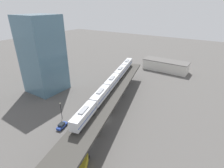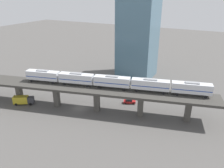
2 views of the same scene
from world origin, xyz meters
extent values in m
plane|color=#514F4C|center=(0.00, 0.00, 0.00)|extent=(400.00, 400.00, 0.00)
cube|color=#393733|center=(0.00, 0.00, 8.04)|extent=(31.04, 91.19, 0.80)
cube|color=#47443F|center=(5.85, -22.76, 3.82)|extent=(2.19, 2.19, 7.64)
cube|color=#47443F|center=(2.12, -8.23, 3.82)|extent=(2.19, 2.19, 7.64)
cube|color=#47443F|center=(-1.62, 6.30, 3.82)|extent=(2.19, 2.19, 7.64)
cube|color=#47443F|center=(-5.35, 20.82, 3.82)|extent=(2.19, 2.19, 7.64)
cube|color=#47443F|center=(-9.09, 35.35, 3.82)|extent=(2.19, 2.19, 7.64)
cube|color=silver|center=(2.05, -13.58, 10.98)|extent=(5.70, 12.32, 3.10)
cube|color=navy|center=(2.05, -13.58, 10.68)|extent=(5.68, 12.10, 0.24)
cube|color=gray|center=(2.05, -13.58, 12.71)|extent=(2.40, 4.42, 0.36)
cylinder|color=black|center=(1.94, -17.94, 8.86)|extent=(0.42, 0.87, 0.84)
cylinder|color=black|center=(4.24, -17.35, 8.86)|extent=(0.42, 0.87, 0.84)
cylinder|color=black|center=(-0.15, -9.81, 8.86)|extent=(0.42, 0.87, 0.84)
cylinder|color=black|center=(2.15, -9.21, 8.86)|extent=(0.42, 0.87, 0.84)
cube|color=silver|center=(-1.09, -1.38, 10.98)|extent=(5.70, 12.32, 3.10)
cube|color=navy|center=(-1.09, -1.38, 10.68)|extent=(5.68, 12.10, 0.24)
cube|color=gray|center=(-1.09, -1.38, 12.71)|extent=(2.40, 4.42, 0.36)
cylinder|color=black|center=(-1.20, -5.74, 8.86)|extent=(0.42, 0.87, 0.84)
cylinder|color=black|center=(1.11, -5.15, 8.86)|extent=(0.42, 0.87, 0.84)
cylinder|color=black|center=(-3.29, 2.40, 8.86)|extent=(0.42, 0.87, 0.84)
cylinder|color=black|center=(-0.99, 2.99, 8.86)|extent=(0.42, 0.87, 0.84)
cube|color=silver|center=(-4.23, 10.83, 10.98)|extent=(5.70, 12.32, 3.10)
cube|color=navy|center=(-4.23, 10.83, 10.68)|extent=(5.68, 12.10, 0.24)
cube|color=gray|center=(-4.23, 10.83, 12.71)|extent=(2.40, 4.42, 0.36)
cylinder|color=black|center=(-4.34, 6.46, 8.86)|extent=(0.42, 0.87, 0.84)
cylinder|color=black|center=(-2.03, 7.06, 8.86)|extent=(0.42, 0.87, 0.84)
cylinder|color=black|center=(-6.43, 14.60, 8.86)|extent=(0.42, 0.87, 0.84)
cylinder|color=black|center=(-4.12, 15.19, 8.86)|extent=(0.42, 0.87, 0.84)
cube|color=silver|center=(-7.37, 23.03, 10.98)|extent=(5.70, 12.32, 3.10)
cube|color=navy|center=(-7.37, 23.03, 10.68)|extent=(5.68, 12.10, 0.24)
cube|color=gray|center=(-7.37, 23.03, 12.71)|extent=(2.40, 4.42, 0.36)
cylinder|color=black|center=(-7.47, 18.67, 8.86)|extent=(0.42, 0.87, 0.84)
cylinder|color=black|center=(-5.17, 19.26, 8.86)|extent=(0.42, 0.87, 0.84)
cylinder|color=black|center=(-9.57, 26.80, 8.86)|extent=(0.42, 0.87, 0.84)
cylinder|color=black|center=(-7.26, 27.39, 8.86)|extent=(0.42, 0.87, 0.84)
cube|color=silver|center=(-10.50, 35.23, 10.98)|extent=(5.70, 12.32, 3.10)
cube|color=navy|center=(-10.50, 35.23, 10.68)|extent=(5.68, 12.10, 0.24)
cube|color=gray|center=(-10.50, 35.23, 12.71)|extent=(2.40, 4.42, 0.36)
cylinder|color=black|center=(-10.61, 30.87, 8.86)|extent=(0.42, 0.87, 0.84)
cylinder|color=black|center=(-8.31, 31.46, 8.86)|extent=(0.42, 0.87, 0.84)
cylinder|color=black|center=(-12.70, 39.00, 8.86)|extent=(0.42, 0.87, 0.84)
cylinder|color=black|center=(-10.40, 39.60, 8.86)|extent=(0.42, 0.87, 0.84)
cube|color=#AD1E1E|center=(-11.62, 14.34, 0.73)|extent=(3.36, 4.75, 0.80)
cube|color=#1E2328|center=(-11.56, 14.20, 1.51)|extent=(2.36, 2.66, 0.76)
cylinder|color=black|center=(-11.85, 12.69, 0.33)|extent=(0.48, 0.70, 0.66)
cylinder|color=black|center=(-10.28, 13.35, 0.33)|extent=(0.48, 0.70, 0.66)
cylinder|color=black|center=(-12.96, 15.33, 0.33)|extent=(0.48, 0.70, 0.66)
cylinder|color=black|center=(-11.38, 15.99, 0.33)|extent=(0.48, 0.70, 0.66)
cube|color=#233D93|center=(-10.49, -11.89, 0.73)|extent=(2.60, 4.66, 0.80)
cube|color=#1E2328|center=(-10.46, -12.04, 1.51)|extent=(2.03, 2.47, 0.76)
cylinder|color=black|center=(-11.06, -13.45, 0.33)|extent=(0.36, 0.69, 0.66)
cylinder|color=black|center=(-9.38, -13.13, 0.33)|extent=(0.36, 0.69, 0.66)
cylinder|color=black|center=(-11.60, -10.65, 0.33)|extent=(0.36, 0.69, 0.66)
cylinder|color=black|center=(-9.92, -10.32, 0.33)|extent=(0.36, 0.69, 0.66)
cube|color=#333338|center=(5.37, -17.81, 1.65)|extent=(2.91, 2.84, 2.30)
cube|color=gold|center=(7.20, -20.91, 1.85)|extent=(4.62, 5.65, 2.70)
cylinder|color=black|center=(6.23, -17.30, 0.50)|extent=(0.81, 1.04, 1.00)
cylinder|color=black|center=(4.52, -18.31, 0.50)|extent=(0.81, 1.04, 1.00)
cylinder|color=black|center=(-14.70, -8.08, 3.25)|extent=(0.20, 0.20, 6.50)
sphere|color=beige|center=(-14.70, -8.08, 6.72)|extent=(0.44, 0.44, 0.44)
cube|color=beige|center=(1.32, 66.68, 3.20)|extent=(28.18, 10.52, 6.40)
cube|color=#595654|center=(1.32, 66.68, 6.60)|extent=(28.74, 10.73, 0.40)
cube|color=slate|center=(-40.22, 5.82, 18.00)|extent=(16.00, 16.00, 36.00)
camera|label=1|loc=(31.57, -44.08, 39.71)|focal=28.00mm
camera|label=2|loc=(55.37, 41.44, 38.33)|focal=35.00mm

